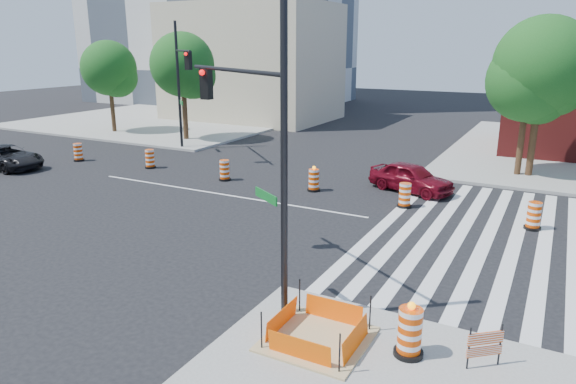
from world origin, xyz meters
name	(u,v)px	position (x,y,z in m)	size (l,w,h in m)	color
ground	(221,194)	(0.00, 0.00, 0.00)	(120.00, 120.00, 0.00)	black
sidewalk_nw	(174,119)	(-18.00, 18.00, 0.07)	(22.00, 22.00, 0.15)	gray
crosswalk_east	(474,235)	(10.95, 0.00, 0.01)	(6.75, 13.50, 0.01)	silver
lane_centerline	(221,194)	(0.00, 0.00, 0.01)	(14.00, 0.12, 0.01)	silver
excavation_pit	(317,337)	(9.00, -9.00, 0.22)	(2.20, 2.20, 0.90)	tan
beige_midrise	(252,63)	(-12.00, 22.00, 5.00)	(14.00, 10.00, 10.00)	#BBB08F
red_coupe	(411,177)	(7.42, 4.48, 0.67)	(1.58, 3.93, 1.34)	#600815
dark_suv	(7,157)	(-13.28, -1.29, 0.62)	(2.07, 4.49, 1.25)	black
signal_pole_se	(254,127)	(6.49, -7.49, 4.52)	(4.78, 3.08, 7.36)	black
signal_pole_nw	(181,75)	(-7.26, 6.45, 4.78)	(4.38, 4.13, 7.79)	black
pit_drum	(410,333)	(10.94, -8.61, 0.66)	(0.63, 0.63, 1.24)	black
barricade	(485,344)	(12.39, -8.29, 0.66)	(0.62, 0.54, 0.93)	#DD4204
tree_north_a	(110,71)	(-17.01, 10.06, 4.63)	(4.05, 4.05, 6.89)	#382314
tree_north_b	(183,68)	(-10.03, 10.06, 4.98)	(4.36, 4.36, 7.41)	#382314
tree_north_c	(529,85)	(11.54, 9.81, 4.60)	(4.03, 4.03, 6.85)	#382314
tree_north_d	(543,71)	(12.07, 9.88, 5.31)	(4.65, 4.65, 7.91)	#382314
median_drum_0	(78,153)	(-11.37, 1.83, 0.48)	(0.60, 0.60, 1.02)	black
median_drum_1	(150,159)	(-6.42, 2.42, 0.48)	(0.60, 0.60, 1.02)	black
median_drum_2	(225,171)	(-1.28, 2.15, 0.48)	(0.60, 0.60, 1.02)	black
median_drum_3	(314,181)	(3.46, 2.48, 0.49)	(0.60, 0.60, 1.18)	black
median_drum_4	(405,196)	(7.85, 2.00, 0.48)	(0.60, 0.60, 1.02)	black
median_drum_5	(534,217)	(12.72, 1.60, 0.48)	(0.60, 0.60, 1.02)	black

